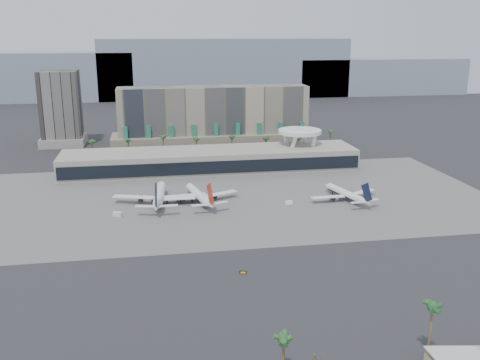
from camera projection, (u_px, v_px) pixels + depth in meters
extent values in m
plane|color=#232326|center=(244.00, 239.00, 207.98)|extent=(900.00, 900.00, 0.00)
cube|color=#5B5B59|center=(224.00, 198.00, 260.20)|extent=(260.00, 130.00, 0.06)
cube|color=gray|center=(19.00, 77.00, 617.47)|extent=(260.00, 60.00, 55.00)
cube|color=gray|center=(224.00, 68.00, 654.67)|extent=(300.00, 60.00, 70.00)
cube|color=gray|center=(377.00, 76.00, 690.70)|extent=(220.00, 60.00, 45.00)
cube|color=tan|center=(214.00, 117.00, 370.15)|extent=(130.00, 22.00, 42.00)
cube|color=gray|center=(214.00, 140.00, 372.54)|extent=(140.00, 30.00, 10.00)
cube|color=#22755D|center=(126.00, 140.00, 352.17)|extent=(3.00, 2.00, 18.00)
cube|color=#22755D|center=(149.00, 139.00, 354.62)|extent=(3.00, 2.00, 18.00)
cube|color=#22755D|center=(172.00, 139.00, 357.07)|extent=(3.00, 2.00, 18.00)
cube|color=#22755D|center=(194.00, 138.00, 359.52)|extent=(3.00, 2.00, 18.00)
cube|color=#22755D|center=(216.00, 137.00, 361.97)|extent=(3.00, 2.00, 18.00)
cube|color=#22755D|center=(238.00, 136.00, 364.42)|extent=(3.00, 2.00, 18.00)
cube|color=#22755D|center=(259.00, 136.00, 366.88)|extent=(3.00, 2.00, 18.00)
cube|color=#22755D|center=(281.00, 135.00, 369.33)|extent=(3.00, 2.00, 18.00)
cube|color=#22755D|center=(301.00, 134.00, 371.78)|extent=(3.00, 2.00, 18.00)
cube|color=black|center=(61.00, 108.00, 375.39)|extent=(26.00, 26.00, 52.00)
cube|color=#B6B0A0|center=(64.00, 140.00, 381.56)|extent=(30.00, 30.00, 6.00)
cube|color=#B6B0A0|center=(211.00, 160.00, 310.82)|extent=(170.00, 32.00, 12.00)
cube|color=black|center=(214.00, 167.00, 295.57)|extent=(168.00, 0.60, 7.00)
cube|color=black|center=(210.00, 148.00, 308.88)|extent=(170.00, 12.00, 2.50)
cylinder|color=white|center=(306.00, 144.00, 331.25)|extent=(6.98, 6.99, 21.89)
cylinder|color=white|center=(287.00, 144.00, 329.17)|extent=(6.98, 6.99, 21.89)
cylinder|color=white|center=(292.00, 149.00, 317.08)|extent=(6.98, 6.99, 21.89)
cylinder|color=white|center=(313.00, 148.00, 319.16)|extent=(6.98, 6.99, 21.89)
cylinder|color=white|center=(300.00, 131.00, 321.75)|extent=(26.00, 26.00, 2.20)
cylinder|color=white|center=(300.00, 129.00, 321.40)|extent=(16.00, 16.00, 1.20)
cylinder|color=brown|center=(92.00, 152.00, 332.62)|extent=(0.70, 0.70, 12.00)
sphere|color=#225529|center=(92.00, 143.00, 331.09)|extent=(2.80, 2.80, 2.80)
cylinder|color=brown|center=(128.00, 150.00, 336.21)|extent=(0.70, 0.70, 12.00)
sphere|color=#225529|center=(128.00, 141.00, 334.68)|extent=(2.80, 2.80, 2.80)
cylinder|color=brown|center=(164.00, 149.00, 339.80)|extent=(0.70, 0.70, 12.00)
sphere|color=#225529|center=(163.00, 140.00, 338.28)|extent=(2.80, 2.80, 2.80)
cylinder|color=brown|center=(197.00, 148.00, 343.24)|extent=(0.70, 0.70, 12.00)
sphere|color=#225529|center=(196.00, 139.00, 341.71)|extent=(2.80, 2.80, 2.80)
cylinder|color=brown|center=(232.00, 147.00, 346.99)|extent=(0.70, 0.70, 12.00)
sphere|color=#225529|center=(232.00, 138.00, 345.47)|extent=(2.80, 2.80, 2.80)
cylinder|color=brown|center=(265.00, 145.00, 350.59)|extent=(0.70, 0.70, 12.00)
sphere|color=#225529|center=(265.00, 137.00, 349.06)|extent=(2.80, 2.80, 2.80)
cylinder|color=brown|center=(297.00, 144.00, 354.18)|extent=(0.70, 0.70, 12.00)
sphere|color=#225529|center=(298.00, 136.00, 352.66)|extent=(2.80, 2.80, 2.80)
cylinder|color=brown|center=(330.00, 143.00, 357.94)|extent=(0.70, 0.70, 12.00)
sphere|color=#225529|center=(331.00, 135.00, 356.41)|extent=(2.80, 2.80, 2.80)
cube|color=#4C3826|center=(314.00, 360.00, 113.67)|extent=(3.20, 0.22, 0.22)
cylinder|color=black|center=(308.00, 360.00, 113.37)|extent=(0.12, 0.12, 0.30)
cylinder|color=black|center=(321.00, 358.00, 113.83)|extent=(0.12, 0.12, 0.30)
cylinder|color=white|center=(160.00, 194.00, 252.21)|extent=(6.99, 29.99, 4.36)
cylinder|color=#0F1835|center=(160.00, 195.00, 252.25)|extent=(6.85, 29.39, 4.27)
cone|color=white|center=(162.00, 184.00, 268.57)|extent=(4.78, 5.27, 4.36)
cone|color=white|center=(157.00, 206.00, 233.67)|extent=(5.21, 10.15, 4.36)
cube|color=white|center=(134.00, 197.00, 250.40)|extent=(20.02, 9.94, 0.38)
cube|color=white|center=(185.00, 196.00, 252.27)|extent=(19.99, 6.68, 0.38)
cylinder|color=black|center=(141.00, 199.00, 251.47)|extent=(2.78, 4.55, 2.40)
cylinder|color=black|center=(178.00, 198.00, 252.83)|extent=(2.78, 4.55, 2.40)
cube|color=#0F1835|center=(156.00, 195.00, 230.58)|extent=(1.42, 9.90, 11.47)
cube|color=white|center=(145.00, 206.00, 232.09)|extent=(9.03, 4.31, 0.27)
cube|color=white|center=(168.00, 206.00, 232.86)|extent=(8.82, 2.83, 0.27)
cylinder|color=black|center=(161.00, 193.00, 264.16)|extent=(0.54, 0.54, 1.74)
cylinder|color=black|center=(152.00, 201.00, 251.71)|extent=(0.76, 0.76, 1.74)
cylinder|color=black|center=(167.00, 201.00, 252.25)|extent=(0.76, 0.76, 1.74)
cylinder|color=white|center=(198.00, 194.00, 253.42)|extent=(9.38, 27.15, 3.95)
cylinder|color=#0F1835|center=(198.00, 195.00, 253.46)|extent=(9.19, 26.61, 3.87)
cone|color=white|center=(189.00, 186.00, 267.24)|extent=(4.77, 5.15, 3.95)
cone|color=white|center=(209.00, 204.00, 237.75)|extent=(5.68, 9.50, 3.95)
cube|color=white|center=(176.00, 199.00, 248.85)|extent=(17.77, 4.00, 0.35)
cube|color=white|center=(220.00, 194.00, 256.54)|extent=(17.84, 10.78, 0.35)
cylinder|color=black|center=(182.00, 200.00, 250.60)|extent=(2.93, 4.31, 2.17)
cylinder|color=black|center=(214.00, 196.00, 256.20)|extent=(2.93, 4.31, 2.17)
cube|color=#A72513|center=(210.00, 194.00, 235.05)|extent=(2.32, 8.87, 10.39)
cube|color=white|center=(200.00, 205.00, 235.16)|extent=(8.02, 2.69, 0.25)
cube|color=white|center=(219.00, 203.00, 238.31)|extent=(8.16, 4.72, 0.25)
cylinder|color=black|center=(192.00, 194.00, 263.56)|extent=(0.49, 0.49, 1.58)
cylinder|color=black|center=(192.00, 201.00, 252.16)|extent=(0.69, 0.69, 1.58)
cylinder|color=black|center=(205.00, 200.00, 254.40)|extent=(0.69, 0.69, 1.58)
cylinder|color=white|center=(344.00, 193.00, 256.77)|extent=(9.68, 24.41, 3.56)
cylinder|color=#0F1835|center=(344.00, 193.00, 256.81)|extent=(9.49, 23.92, 3.49)
cone|color=white|center=(328.00, 186.00, 268.97)|extent=(4.47, 4.79, 3.56)
cone|color=white|center=(364.00, 201.00, 242.94)|extent=(5.50, 8.66, 3.56)
cube|color=white|center=(328.00, 197.00, 252.20)|extent=(16.20, 4.36, 0.31)
cube|color=white|center=(362.00, 192.00, 260.07)|extent=(15.92, 10.43, 0.31)
cylinder|color=black|center=(332.00, 198.00, 253.90)|extent=(2.81, 3.95, 1.96)
cylinder|color=black|center=(356.00, 194.00, 259.63)|extent=(2.81, 3.95, 1.96)
cube|color=#0F1835|center=(367.00, 193.00, 240.52)|extent=(2.51, 7.93, 9.38)
cube|color=white|center=(358.00, 202.00, 240.43)|extent=(7.31, 2.80, 0.22)
cube|color=white|center=(373.00, 200.00, 243.65)|extent=(7.33, 4.58, 0.22)
cylinder|color=black|center=(332.00, 193.00, 265.74)|extent=(0.45, 0.45, 1.43)
cylinder|color=black|center=(340.00, 199.00, 255.51)|extent=(0.62, 0.62, 1.43)
cylinder|color=black|center=(350.00, 198.00, 257.80)|extent=(0.62, 0.62, 1.43)
cube|color=silver|center=(118.00, 214.00, 233.69)|extent=(4.44, 3.36, 1.95)
cube|color=white|center=(289.00, 203.00, 250.13)|extent=(3.35, 2.26, 1.59)
cube|color=black|center=(243.00, 272.00, 178.19)|extent=(2.33, 0.77, 1.05)
cube|color=gold|center=(243.00, 273.00, 178.01)|extent=(1.66, 0.38, 0.63)
cylinder|color=black|center=(241.00, 273.00, 178.11)|extent=(0.13, 0.13, 0.63)
cylinder|color=black|center=(245.00, 273.00, 178.38)|extent=(0.13, 0.13, 0.63)
cylinder|color=brown|center=(283.00, 358.00, 123.46)|extent=(0.70, 0.70, 10.35)
sphere|color=#225529|center=(284.00, 340.00, 122.15)|extent=(2.80, 2.80, 2.80)
cylinder|color=brown|center=(430.00, 333.00, 129.87)|extent=(0.70, 0.70, 14.70)
sphere|color=#225529|center=(433.00, 307.00, 127.98)|extent=(2.80, 2.80, 2.80)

